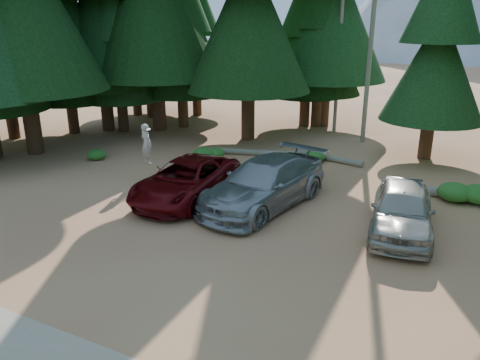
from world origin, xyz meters
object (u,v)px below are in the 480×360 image
Objects in this scene: red_pickup at (186,180)px; log_left at (257,153)px; silver_minivan_right at (402,209)px; frisbee_player at (146,144)px; log_mid at (329,158)px; silver_minivan_center at (264,183)px; log_right at (462,194)px.

red_pickup reaches higher than log_left.
silver_minivan_right is at bearing -53.25° from log_left.
frisbee_player reaches higher than log_mid.
silver_minivan_center is 1.01× the size of log_right.
red_pickup reaches higher than log_right.
log_mid is (-4.20, 6.58, -0.63)m from silver_minivan_right.
log_right is (9.19, 4.57, -0.54)m from red_pickup.
log_right reaches higher than log_mid.
log_mid is at bearing 61.81° from red_pickup.
silver_minivan_right is (7.57, 0.51, 0.04)m from red_pickup.
silver_minivan_center is 3.44× the size of frisbee_player.
log_left is (-0.05, 6.40, -0.58)m from red_pickup.
silver_minivan_right is 1.33× the size of log_mid.
log_mid is at bearing 141.48° from log_right.
log_left is at bearing -98.22° from frisbee_player.
silver_minivan_center reaches higher than log_mid.
log_left is at bearing -156.51° from log_mid.
log_right reaches higher than log_left.
frisbee_player is at bearing -134.49° from log_left.
silver_minivan_center is 5.77m from frisbee_player.
log_left is at bearing 153.68° from log_right.
silver_minivan_center is 6.52m from log_left.
frisbee_player reaches higher than silver_minivan_right.
red_pickup is at bearing -105.08° from log_left.
frisbee_player is at bearing 150.93° from red_pickup.
log_mid is (6.19, 5.70, -1.30)m from frisbee_player.
frisbee_player reaches higher than log_right.
frisbee_player is 12.49m from log_right.
red_pickup is 0.91× the size of log_right.
frisbee_player is (-5.69, 0.78, 0.60)m from silver_minivan_center.
silver_minivan_center is at bearing -167.12° from frisbee_player.
silver_minivan_center is 1.43× the size of log_left.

